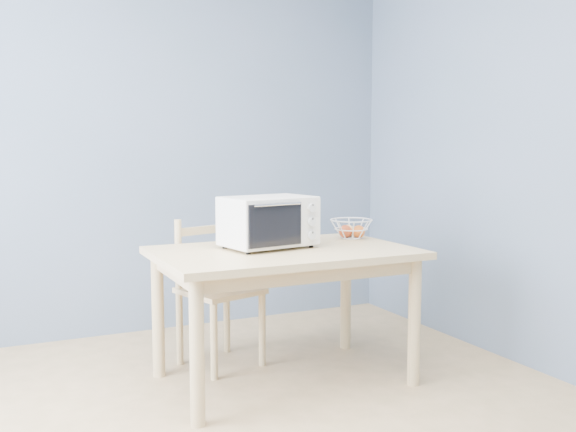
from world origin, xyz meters
name	(u,v)px	position (x,y,z in m)	size (l,w,h in m)	color
room	(246,150)	(0.00, 0.00, 1.30)	(4.01, 4.51, 2.61)	tan
dining_table	(284,267)	(0.58, 0.91, 0.65)	(1.40, 0.90, 0.75)	#D5B480
toaster_oven	(265,221)	(0.50, 0.99, 0.90)	(0.54, 0.44, 0.29)	silver
fruit_basket	(351,229)	(1.13, 1.11, 0.81)	(0.34, 0.34, 0.12)	silver
dining_chair	(216,293)	(0.34, 1.35, 0.44)	(0.51, 0.51, 0.89)	#D5B480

